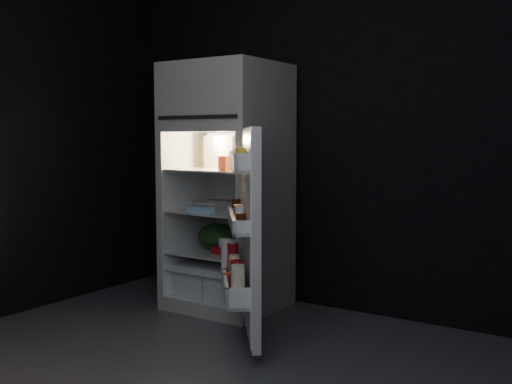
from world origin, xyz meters
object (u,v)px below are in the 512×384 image
Objects in this scene: refrigerator at (229,178)px; fridge_door at (246,235)px; milk_jug at (218,152)px; yogurt_tray at (230,251)px; egg_carton at (229,206)px.

refrigerator is 0.95m from fridge_door.
yogurt_tray is (0.22, -0.15, -0.69)m from milk_jug.
milk_jug is 0.78× the size of egg_carton.
milk_jug is at bearing 145.29° from yogurt_tray.
fridge_door is at bearing -46.36° from egg_carton.
milk_jug is (-0.10, 0.01, 0.19)m from refrigerator.
egg_carton is at bearing -21.03° from milk_jug.
milk_jug is 0.74m from yogurt_tray.
fridge_door reaches higher than yogurt_tray.
refrigerator is 7.42× the size of milk_jug.
milk_jug is (-0.71, 0.68, 0.47)m from fridge_door.
refrigerator is 0.54m from yogurt_tray.
fridge_door is 1.09m from milk_jug.
yogurt_tray is (-0.49, 0.53, -0.23)m from fridge_door.
egg_carton is 1.27× the size of yogurt_tray.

